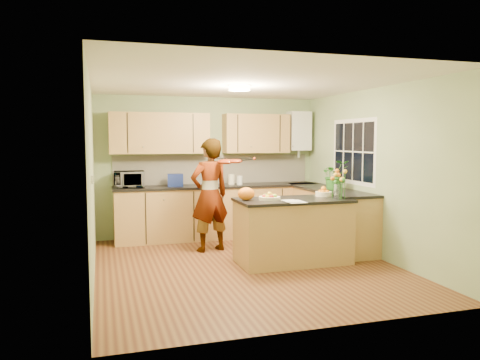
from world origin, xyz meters
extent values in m
plane|color=#522817|center=(0.00, 0.00, 0.00)|extent=(4.50, 4.50, 0.00)
cube|color=white|center=(0.00, 0.00, 2.50)|extent=(4.00, 4.50, 0.02)
cube|color=gray|center=(0.00, 2.25, 1.25)|extent=(4.00, 0.02, 2.50)
cube|color=gray|center=(0.00, -2.25, 1.25)|extent=(4.00, 0.02, 2.50)
cube|color=gray|center=(-2.00, 0.00, 1.25)|extent=(0.02, 4.50, 2.50)
cube|color=gray|center=(2.00, 0.00, 1.25)|extent=(0.02, 4.50, 2.50)
cube|color=#A57C42|center=(0.10, 1.95, 0.45)|extent=(3.60, 0.60, 0.90)
cube|color=black|center=(0.10, 1.94, 0.92)|extent=(3.64, 0.62, 0.04)
cube|color=#A57C42|center=(1.70, 0.85, 0.45)|extent=(0.60, 2.20, 0.90)
cube|color=black|center=(1.69, 0.85, 0.92)|extent=(0.62, 2.24, 0.04)
cube|color=white|center=(0.10, 2.23, 1.20)|extent=(3.60, 0.02, 0.52)
cube|color=#A57C42|center=(-0.90, 2.08, 1.85)|extent=(1.70, 0.34, 0.70)
cube|color=#A57C42|center=(0.85, 2.08, 1.85)|extent=(1.20, 0.34, 0.70)
cube|color=white|center=(1.70, 2.09, 1.90)|extent=(0.40, 0.30, 0.72)
cylinder|color=#B7B8BC|center=(1.70, 2.09, 1.50)|extent=(0.06, 0.06, 0.20)
cube|color=white|center=(1.99, 0.60, 1.55)|extent=(0.01, 1.30, 1.05)
cube|color=black|center=(1.99, 0.60, 1.55)|extent=(0.01, 1.18, 0.92)
cube|color=white|center=(-1.99, -0.60, 1.30)|extent=(0.02, 0.09, 0.09)
cylinder|color=#FFEABF|center=(0.00, 0.30, 2.46)|extent=(0.30, 0.30, 0.06)
cylinder|color=white|center=(0.00, 0.30, 2.49)|extent=(0.10, 0.10, 0.02)
cube|color=#A57C42|center=(0.69, -0.01, 0.44)|extent=(1.55, 0.78, 0.87)
cube|color=black|center=(0.69, -0.01, 0.89)|extent=(1.59, 0.81, 0.04)
cylinder|color=#FAEFC8|center=(0.34, -0.01, 0.93)|extent=(0.30, 0.30, 0.04)
cylinder|color=#FAEFC8|center=(1.24, 0.14, 0.95)|extent=(0.24, 0.24, 0.07)
cylinder|color=silver|center=(1.29, -0.19, 1.02)|extent=(0.11, 0.11, 0.21)
ellipsoid|color=orange|center=(0.02, 0.04, 1.00)|extent=(0.27, 0.24, 0.18)
cube|color=silver|center=(0.59, -0.31, 0.92)|extent=(0.24, 0.32, 0.01)
imported|color=#DBAB86|center=(-0.27, 1.01, 0.88)|extent=(0.73, 0.58, 1.76)
imported|color=white|center=(-1.44, 1.97, 1.08)|extent=(0.50, 0.35, 0.27)
cube|color=navy|center=(-0.66, 1.94, 1.05)|extent=(0.29, 0.23, 0.21)
cylinder|color=#B7B8BC|center=(0.01, 1.96, 1.04)|extent=(0.15, 0.15, 0.20)
sphere|color=black|center=(0.01, 1.96, 1.18)|extent=(0.07, 0.07, 0.07)
cylinder|color=#FAEFC8|center=(0.36, 2.00, 1.03)|extent=(0.14, 0.14, 0.18)
cylinder|color=white|center=(0.48, 1.90, 1.02)|extent=(0.12, 0.12, 0.16)
imported|color=#2F7627|center=(1.70, 0.67, 1.18)|extent=(0.44, 0.38, 0.47)
camera|label=1|loc=(-1.90, -6.05, 1.75)|focal=35.00mm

